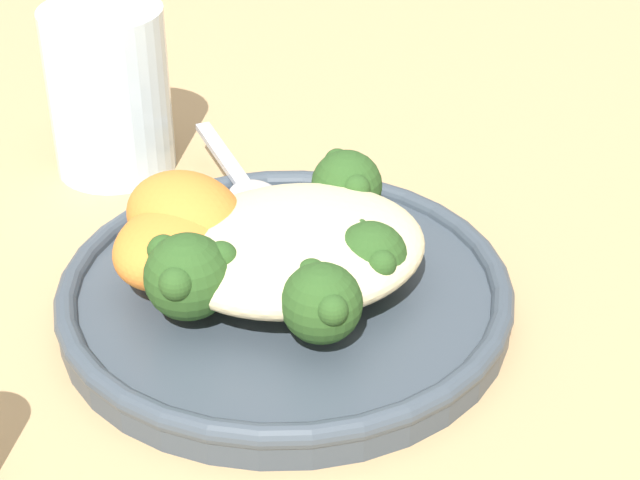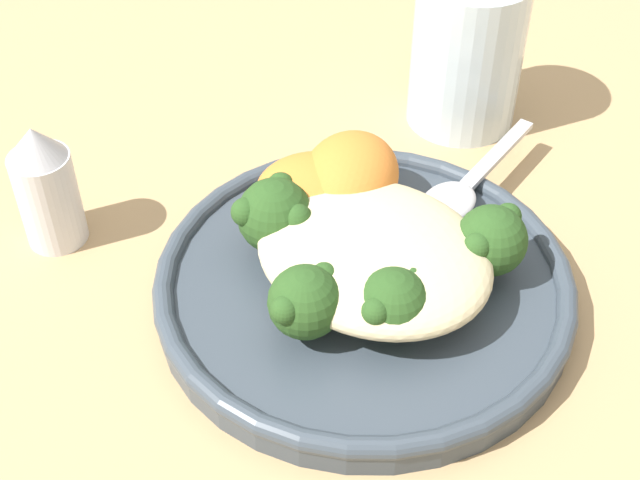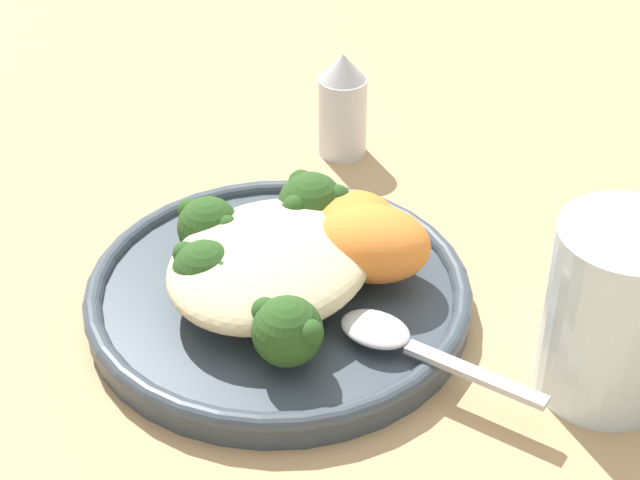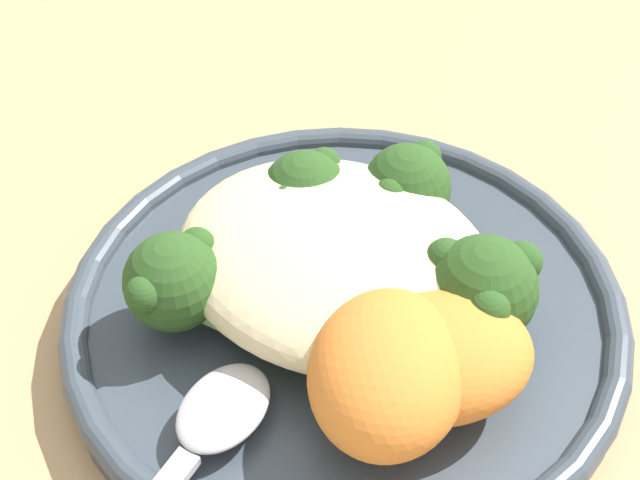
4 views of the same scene
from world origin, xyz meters
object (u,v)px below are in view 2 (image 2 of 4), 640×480
object	(u,v)px
sweet_potato_chunk_1	(317,189)
broccoli_stalk_2	(391,293)
plate	(364,284)
salt_shaker	(46,187)
broccoli_stalk_3	(461,236)
broccoli_stalk_0	(293,217)
quinoa_mound	(373,253)
spoon	(459,192)
water_glass	(467,52)
broccoli_stalk_1	(316,292)
sweet_potato_chunk_0	(350,176)

from	to	relation	value
sweet_potato_chunk_1	broccoli_stalk_2	bearing A→B (deg)	154.82
plate	broccoli_stalk_2	world-z (taller)	broccoli_stalk_2
salt_shaker	broccoli_stalk_3	bearing A→B (deg)	-150.01
broccoli_stalk_0	sweet_potato_chunk_1	size ratio (longest dim) A/B	1.32
quinoa_mound	salt_shaker	world-z (taller)	salt_shaker
plate	salt_shaker	bearing A→B (deg)	24.07
quinoa_mound	broccoli_stalk_3	xyz separation A→B (m)	(-0.03, -0.04, -0.00)
spoon	water_glass	distance (m)	0.12
plate	spoon	size ratio (longest dim) A/B	1.86
quinoa_mound	broccoli_stalk_2	size ratio (longest dim) A/B	1.39
plate	broccoli_stalk_1	distance (m)	0.05
quinoa_mound	broccoli_stalk_2	xyz separation A→B (m)	(-0.02, 0.02, -0.00)
broccoli_stalk_1	broccoli_stalk_3	bearing A→B (deg)	148.95
broccoli_stalk_2	broccoli_stalk_3	xyz separation A→B (m)	(-0.00, -0.06, -0.00)
broccoli_stalk_3	water_glass	world-z (taller)	water_glass
broccoli_stalk_1	sweet_potato_chunk_1	distance (m)	0.08
quinoa_mound	sweet_potato_chunk_1	world-z (taller)	same
broccoli_stalk_1	sweet_potato_chunk_1	size ratio (longest dim) A/B	1.66
broccoli_stalk_1	salt_shaker	world-z (taller)	salt_shaker
sweet_potato_chunk_0	spoon	xyz separation A→B (m)	(-0.05, -0.05, -0.02)
plate	broccoli_stalk_1	size ratio (longest dim) A/B	2.00
plate	salt_shaker	size ratio (longest dim) A/B	2.90
broccoli_stalk_0	broccoli_stalk_3	world-z (taller)	broccoli_stalk_0
sweet_potato_chunk_0	salt_shaker	distance (m)	0.18
broccoli_stalk_1	broccoli_stalk_3	xyz separation A→B (m)	(-0.03, -0.08, -0.00)
plate	quinoa_mound	bearing A→B (deg)	173.56
salt_shaker	sweet_potato_chunk_0	bearing A→B (deg)	-138.50
water_glass	salt_shaker	world-z (taller)	water_glass
broccoli_stalk_2	salt_shaker	xyz separation A→B (m)	(0.21, 0.06, 0.00)
sweet_potato_chunk_1	water_glass	bearing A→B (deg)	-88.23
salt_shaker	water_glass	bearing A→B (deg)	-114.05
broccoli_stalk_0	sweet_potato_chunk_1	xyz separation A→B (m)	(0.01, -0.03, -0.00)
broccoli_stalk_1	broccoli_stalk_3	size ratio (longest dim) A/B	1.01
quinoa_mound	broccoli_stalk_0	distance (m)	0.05
broccoli_stalk_0	plate	bearing A→B (deg)	141.05
plate	broccoli_stalk_2	xyz separation A→B (m)	(-0.03, 0.02, 0.03)
broccoli_stalk_0	sweet_potato_chunk_0	bearing A→B (deg)	-142.05
plate	broccoli_stalk_1	xyz separation A→B (m)	(-0.00, 0.04, 0.03)
broccoli_stalk_2	broccoli_stalk_3	size ratio (longest dim) A/B	0.82
broccoli_stalk_3	spoon	distance (m)	0.06
plate	broccoli_stalk_0	bearing A→B (deg)	8.72
broccoli_stalk_2	water_glass	xyz separation A→B (m)	(0.09, -0.20, 0.01)
sweet_potato_chunk_0	broccoli_stalk_1	bearing A→B (deg)	117.49
broccoli_stalk_1	sweet_potato_chunk_1	bearing A→B (deg)	-149.46
sweet_potato_chunk_0	salt_shaker	size ratio (longest dim) A/B	0.86
broccoli_stalk_0	water_glass	world-z (taller)	water_glass
broccoli_stalk_1	broccoli_stalk_2	bearing A→B (deg)	118.54
quinoa_mound	broccoli_stalk_1	distance (m)	0.04
broccoli_stalk_3	plate	bearing A→B (deg)	-143.30
spoon	plate	bearing A→B (deg)	173.50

